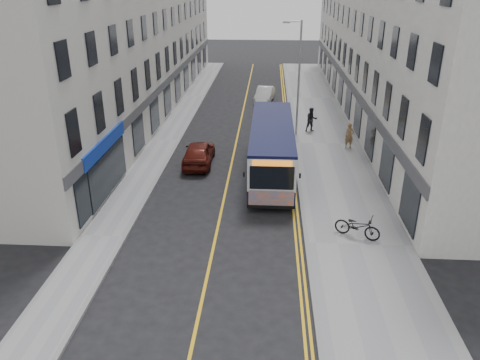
# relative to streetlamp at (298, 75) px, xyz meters

# --- Properties ---
(ground) EXTENTS (140.00, 140.00, 0.00)m
(ground) POSITION_rel_streetlamp_xyz_m (-4.17, -14.00, -4.38)
(ground) COLOR black
(ground) RESTS_ON ground
(pavement_east) EXTENTS (4.50, 64.00, 0.12)m
(pavement_east) POSITION_rel_streetlamp_xyz_m (2.08, -2.00, -4.32)
(pavement_east) COLOR gray
(pavement_east) RESTS_ON ground
(pavement_west) EXTENTS (2.00, 64.00, 0.12)m
(pavement_west) POSITION_rel_streetlamp_xyz_m (-9.17, -2.00, -4.32)
(pavement_west) COLOR gray
(pavement_west) RESTS_ON ground
(kerb_east) EXTENTS (0.18, 64.00, 0.13)m
(kerb_east) POSITION_rel_streetlamp_xyz_m (-0.17, -2.00, -4.32)
(kerb_east) COLOR slate
(kerb_east) RESTS_ON ground
(kerb_west) EXTENTS (0.18, 64.00, 0.13)m
(kerb_west) POSITION_rel_streetlamp_xyz_m (-8.17, -2.00, -4.32)
(kerb_west) COLOR slate
(kerb_west) RESTS_ON ground
(road_centre_line) EXTENTS (0.12, 64.00, 0.01)m
(road_centre_line) POSITION_rel_streetlamp_xyz_m (-4.17, -2.00, -4.38)
(road_centre_line) COLOR gold
(road_centre_line) RESTS_ON ground
(road_dbl_yellow_inner) EXTENTS (0.10, 64.00, 0.01)m
(road_dbl_yellow_inner) POSITION_rel_streetlamp_xyz_m (-0.62, -2.00, -4.38)
(road_dbl_yellow_inner) COLOR gold
(road_dbl_yellow_inner) RESTS_ON ground
(road_dbl_yellow_outer) EXTENTS (0.10, 64.00, 0.01)m
(road_dbl_yellow_outer) POSITION_rel_streetlamp_xyz_m (-0.42, -2.00, -4.38)
(road_dbl_yellow_outer) COLOR gold
(road_dbl_yellow_outer) RESTS_ON ground
(terrace_east) EXTENTS (6.00, 46.00, 13.00)m
(terrace_east) POSITION_rel_streetlamp_xyz_m (7.33, 7.00, 2.12)
(terrace_east) COLOR white
(terrace_east) RESTS_ON ground
(terrace_west) EXTENTS (6.00, 46.00, 13.00)m
(terrace_west) POSITION_rel_streetlamp_xyz_m (-13.17, 7.00, 2.12)
(terrace_west) COLOR beige
(terrace_west) RESTS_ON ground
(streetlamp) EXTENTS (1.32, 0.18, 8.00)m
(streetlamp) POSITION_rel_streetlamp_xyz_m (0.00, 0.00, 0.00)
(streetlamp) COLOR #9A9DA3
(streetlamp) RESTS_ON ground
(city_bus) EXTENTS (2.41, 10.31, 3.00)m
(city_bus) POSITION_rel_streetlamp_xyz_m (-1.73, -7.31, -2.74)
(city_bus) COLOR black
(city_bus) RESTS_ON ground
(bicycle) EXTENTS (2.12, 1.48, 1.06)m
(bicycle) POSITION_rel_streetlamp_xyz_m (2.04, -14.61, -3.73)
(bicycle) COLOR black
(bicycle) RESTS_ON pavement_east
(pedestrian_near) EXTENTS (0.69, 0.53, 1.68)m
(pedestrian_near) POSITION_rel_streetlamp_xyz_m (3.42, -2.85, -3.42)
(pedestrian_near) COLOR olive
(pedestrian_near) RESTS_ON pavement_east
(pedestrian_far) EXTENTS (0.99, 0.85, 1.77)m
(pedestrian_far) POSITION_rel_streetlamp_xyz_m (1.19, 0.65, -3.37)
(pedestrian_far) COLOR black
(pedestrian_far) RESTS_ON pavement_east
(car_white) EXTENTS (1.91, 4.16, 1.32)m
(car_white) POSITION_rel_streetlamp_xyz_m (-2.37, 9.89, -3.72)
(car_white) COLOR silver
(car_white) RESTS_ON ground
(car_maroon) EXTENTS (1.77, 4.29, 1.46)m
(car_maroon) POSITION_rel_streetlamp_xyz_m (-6.17, -6.07, -3.65)
(car_maroon) COLOR #52140D
(car_maroon) RESTS_ON ground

